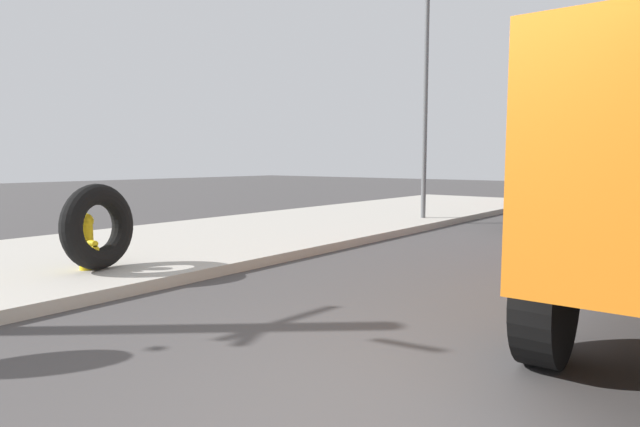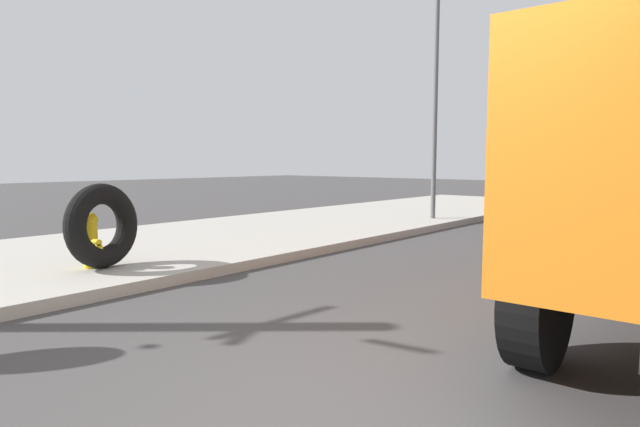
# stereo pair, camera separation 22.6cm
# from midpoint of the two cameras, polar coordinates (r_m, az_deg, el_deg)

# --- Properties ---
(fire_hydrant) EXTENTS (0.22, 0.49, 0.76)m
(fire_hydrant) POSITION_cam_midpoint_polar(r_m,az_deg,el_deg) (7.59, -25.24, -2.63)
(fire_hydrant) COLOR yellow
(fire_hydrant) RESTS_ON sidewalk_curb
(loose_tire) EXTENTS (1.19, 0.61, 1.16)m
(loose_tire) POSITION_cam_midpoint_polar(r_m,az_deg,el_deg) (7.50, -24.13, -1.34)
(loose_tire) COLOR black
(loose_tire) RESTS_ON sidewalk_curb
(dump_truck_gray) EXTENTS (7.05, 2.91, 3.00)m
(dump_truck_gray) POSITION_cam_midpoint_polar(r_m,az_deg,el_deg) (15.62, 28.94, 5.14)
(dump_truck_gray) COLOR slate
(dump_truck_gray) RESTS_ON ground
(street_light_pole) EXTENTS (0.12, 0.12, 6.15)m
(street_light_pole) POSITION_cam_midpoint_polar(r_m,az_deg,el_deg) (13.50, 11.11, 12.63)
(street_light_pole) COLOR #595B5E
(street_light_pole) RESTS_ON sidewalk_curb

